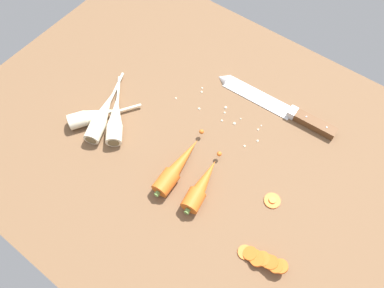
{
  "coord_description": "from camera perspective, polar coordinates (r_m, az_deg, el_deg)",
  "views": [
    {
      "loc": [
        26.74,
        -37.89,
        80.12
      ],
      "look_at": [
        0.0,
        -2.0,
        1.5
      ],
      "focal_mm": 34.4,
      "sensor_mm": 36.0,
      "label": 1
    }
  ],
  "objects": [
    {
      "name": "parsnip_mid_right",
      "position": [
        0.96,
        -11.8,
        3.78
      ],
      "size": [
        15.32,
        18.2,
        4.0
      ],
      "color": "beige",
      "rests_on": "ground_plane"
    },
    {
      "name": "parsnip_mid_left",
      "position": [
        0.98,
        -15.12,
        4.19
      ],
      "size": [
        12.43,
        16.86,
        4.0
      ],
      "color": "beige",
      "rests_on": "ground_plane"
    },
    {
      "name": "carrot_slice_stack",
      "position": [
        0.82,
        10.86,
        -17.17
      ],
      "size": [
        10.67,
        4.56,
        3.54
      ],
      "color": "#D6601E",
      "rests_on": "ground_plane"
    },
    {
      "name": "whole_carrot_second",
      "position": [
        0.85,
        1.45,
        -6.53
      ],
      "size": [
        6.12,
        17.33,
        4.2
      ],
      "color": "#D6601E",
      "rests_on": "ground_plane"
    },
    {
      "name": "chefs_knife",
      "position": [
        1.01,
        12.33,
        6.2
      ],
      "size": [
        34.8,
        5.11,
        4.18
      ],
      "color": "silver",
      "rests_on": "ground_plane"
    },
    {
      "name": "parsnip_front",
      "position": [
        0.97,
        -13.76,
        4.26
      ],
      "size": [
        10.8,
        22.31,
        4.0
      ],
      "color": "beige",
      "rests_on": "ground_plane"
    },
    {
      "name": "mince_crumbs",
      "position": [
        0.97,
        5.06,
        4.44
      ],
      "size": [
        25.29,
        9.12,
        0.81
      ],
      "color": "beige",
      "rests_on": "ground_plane"
    },
    {
      "name": "carrot_slice_stray_near",
      "position": [
        0.87,
        12.36,
        -8.52
      ],
      "size": [
        3.85,
        3.85,
        0.7
      ],
      "color": "#D6601E",
      "rests_on": "ground_plane"
    },
    {
      "name": "whole_carrot",
      "position": [
        0.87,
        -2.3,
        -3.59
      ],
      "size": [
        5.06,
        20.56,
        4.2
      ],
      "color": "#D6601E",
      "rests_on": "ground_plane"
    },
    {
      "name": "ground_plane",
      "position": [
        0.94,
        0.73,
        -0.21
      ],
      "size": [
        120.0,
        90.0,
        4.0
      ],
      "primitive_type": "cube",
      "color": "brown"
    }
  ]
}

